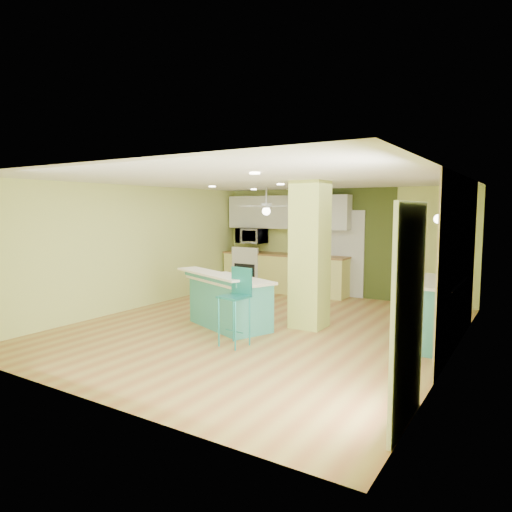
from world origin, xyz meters
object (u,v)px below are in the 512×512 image
Objects in this scene: peninsula at (229,301)px; side_counter at (436,312)px; fruit_bowl at (298,254)px; canister at (246,274)px; bar_stool at (237,294)px.

side_counter is (3.22, 0.81, 0.04)m from peninsula.
side_counter is at bearing -35.39° from fruit_bowl.
canister is (0.25, 0.15, 0.47)m from peninsula.
fruit_bowl is 1.62× the size of canister.
bar_stool is at bearing -25.31° from peninsula.
side_counter is 4.42m from fruit_bowl.
fruit_bowl is (-1.08, 4.14, 0.20)m from bar_stool.
peninsula is at bearing 139.06° from bar_stool.
bar_stool is 4.45× the size of fruit_bowl.
peninsula is 12.12× the size of canister.
bar_stool is at bearing -75.43° from fruit_bowl.
canister is at bearing 53.27° from peninsula.
side_counter is 5.79× the size of fruit_bowl.
bar_stool reaches higher than canister.
peninsula is at bearing -149.24° from canister.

